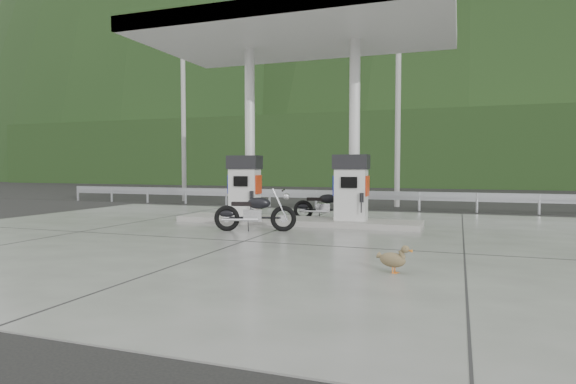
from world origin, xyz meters
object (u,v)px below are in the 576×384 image
(gas_pump_left, at_px, (245,186))
(motorcycle_right, at_px, (255,213))
(motorcycle_left, at_px, (325,206))
(gas_pump_right, at_px, (351,188))
(duck, at_px, (393,260))

(gas_pump_left, distance_m, motorcycle_right, 2.29)
(motorcycle_left, relative_size, motorcycle_right, 0.93)
(gas_pump_left, relative_size, motorcycle_right, 0.93)
(gas_pump_right, height_order, duck, gas_pump_right)
(motorcycle_left, xyz_separation_m, duck, (2.89, -6.66, -0.24))
(gas_pump_left, bearing_deg, motorcycle_left, 27.15)
(gas_pump_right, bearing_deg, duck, -71.62)
(gas_pump_left, height_order, duck, gas_pump_left)
(motorcycle_right, bearing_deg, gas_pump_right, 26.41)
(gas_pump_left, height_order, gas_pump_right, same)
(gas_pump_left, xyz_separation_m, motorcycle_left, (2.16, 1.11, -0.62))
(gas_pump_right, bearing_deg, motorcycle_left, 133.30)
(motorcycle_right, bearing_deg, motorcycle_left, 55.23)
(motorcycle_right, distance_m, duck, 5.35)
(motorcycle_left, bearing_deg, gas_pump_left, -160.65)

